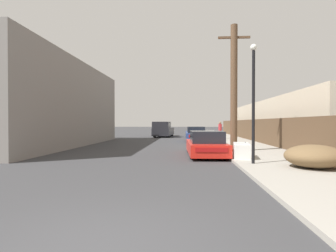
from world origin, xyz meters
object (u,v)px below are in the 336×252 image
(utility_pole, at_px, (234,87))
(brush_pile, at_px, (314,156))
(car_parked_mid, at_px, (196,135))
(street_lamp, at_px, (253,94))
(parked_sports_car_red, at_px, (206,144))
(pickup_truck, at_px, (163,129))
(discarded_fridge, at_px, (242,151))
(car_parked_far, at_px, (194,132))
(pedestrian, at_px, (220,130))

(utility_pole, relative_size, brush_pile, 3.51)
(car_parked_mid, xyz_separation_m, utility_pole, (1.83, -9.19, 3.14))
(street_lamp, bearing_deg, parked_sports_car_red, 116.18)
(parked_sports_car_red, height_order, utility_pole, utility_pole)
(car_parked_mid, relative_size, pickup_truck, 0.76)
(discarded_fridge, distance_m, car_parked_far, 20.25)
(pedestrian, bearing_deg, car_parked_far, 112.69)
(brush_pile, height_order, pedestrian, pedestrian)
(parked_sports_car_red, xyz_separation_m, pedestrian, (2.38, 12.70, 0.42))
(car_parked_mid, distance_m, pedestrian, 3.41)
(brush_pile, bearing_deg, car_parked_mid, 104.28)
(parked_sports_car_red, bearing_deg, car_parked_mid, 88.62)
(pickup_truck, bearing_deg, brush_pile, 111.86)
(car_parked_mid, xyz_separation_m, pickup_truck, (-3.72, 7.89, 0.28))
(utility_pole, bearing_deg, car_parked_mid, 101.28)
(discarded_fridge, relative_size, street_lamp, 0.35)
(utility_pole, relative_size, street_lamp, 1.52)
(car_parked_far, bearing_deg, utility_pole, -80.20)
(pedestrian, bearing_deg, street_lamp, -92.69)
(car_parked_mid, xyz_separation_m, brush_pile, (3.72, -14.62, -0.11))
(pickup_truck, bearing_deg, pedestrian, 141.55)
(discarded_fridge, height_order, parked_sports_car_red, parked_sports_car_red)
(car_parked_mid, relative_size, brush_pile, 2.21)
(brush_pile, bearing_deg, discarded_fridge, 128.69)
(discarded_fridge, relative_size, utility_pole, 0.23)
(street_lamp, bearing_deg, utility_pole, 89.33)
(discarded_fridge, distance_m, car_parked_mid, 12.18)
(discarded_fridge, bearing_deg, brush_pile, -42.95)
(discarded_fridge, height_order, pedestrian, pedestrian)
(car_parked_far, bearing_deg, street_lamp, -81.54)
(utility_pole, xyz_separation_m, pedestrian, (0.70, 11.45, -2.77))
(car_parked_far, distance_m, brush_pile, 23.03)
(pickup_truck, bearing_deg, utility_pole, 111.58)
(parked_sports_car_red, distance_m, brush_pile, 5.50)
(parked_sports_car_red, height_order, pickup_truck, pickup_truck)
(pickup_truck, bearing_deg, parked_sports_car_red, 105.49)
(discarded_fridge, height_order, utility_pole, utility_pole)
(pedestrian, bearing_deg, brush_pile, -85.97)
(discarded_fridge, distance_m, street_lamp, 2.95)
(brush_pile, distance_m, pedestrian, 16.93)
(brush_pile, relative_size, pedestrian, 1.18)
(car_parked_mid, height_order, utility_pole, utility_pole)
(utility_pole, bearing_deg, brush_pile, -70.81)
(discarded_fridge, relative_size, car_parked_mid, 0.36)
(car_parked_far, relative_size, pedestrian, 2.67)
(utility_pole, bearing_deg, pedestrian, 86.51)
(street_lamp, xyz_separation_m, pedestrian, (0.75, 16.01, -1.85))
(discarded_fridge, xyz_separation_m, pickup_truck, (-5.40, 19.96, 0.48))
(street_lamp, bearing_deg, pickup_truck, 104.27)
(utility_pole, bearing_deg, car_parked_far, 95.78)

